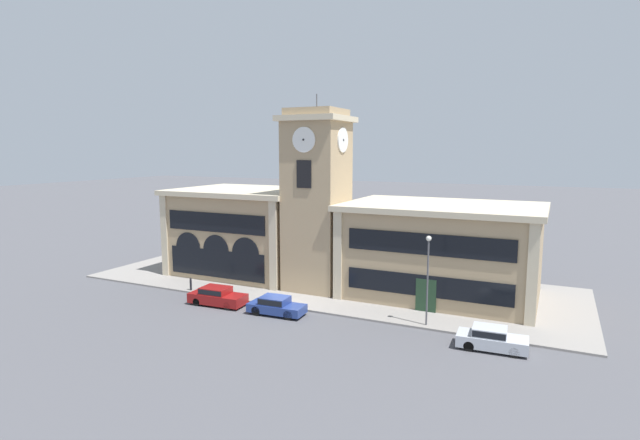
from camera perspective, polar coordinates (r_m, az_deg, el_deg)
ground_plane at (r=38.58m, az=-4.15°, el=-10.00°), size 300.00×300.00×0.00m
sidewalk_kerb at (r=45.11m, az=0.72°, el=-7.21°), size 42.88×15.37×0.15m
clock_tower at (r=42.00m, az=-0.36°, el=2.21°), size 5.29×5.29×16.47m
town_hall_left_wing at (r=49.13m, az=-8.34°, el=-1.21°), size 13.23×10.61×8.20m
town_hall_right_wing at (r=41.84m, az=13.72°, el=-3.36°), size 15.54×10.61×7.62m
parked_car_near at (r=39.84m, az=-11.69°, el=-8.47°), size 4.55×2.05×1.40m
parked_car_mid at (r=36.99m, az=-5.05°, el=-9.67°), size 4.26×1.95×1.32m
parked_car_far at (r=32.43m, az=18.98°, el=-12.64°), size 4.17×1.96×1.38m
street_lamp at (r=34.19m, az=12.23°, el=-5.32°), size 0.36×0.36×6.13m
bollard at (r=43.86m, az=-14.55°, el=-7.12°), size 0.18×0.18×1.06m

